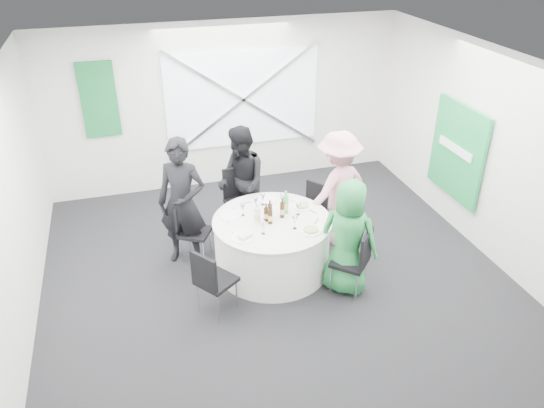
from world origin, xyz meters
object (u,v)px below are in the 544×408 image
object	(u,v)px
chair_front_right	(356,257)
green_water_bottle	(286,204)
banquet_table	(272,244)
chair_back_left	(189,227)
chair_back_right	(313,207)
person_man_back	(241,182)
person_woman_green	(348,238)
clear_water_bottle	(257,216)
person_woman_pink	(338,189)
person_man_back_left	(182,203)
chair_back	(240,195)
chair_front_left	(211,278)

from	to	relation	value
chair_front_right	green_water_bottle	size ratio (longest dim) A/B	2.79
banquet_table	chair_back_left	world-z (taller)	chair_back_left
chair_back_left	chair_back_right	distance (m)	1.83
chair_front_right	green_water_bottle	bearing A→B (deg)	-102.83
person_man_back	person_woman_green	xyz separation A→B (m)	(0.93, -1.74, -0.06)
clear_water_bottle	person_woman_pink	bearing A→B (deg)	19.14
person_man_back_left	person_woman_pink	size ratio (longest dim) A/B	1.06
chair_back	chair_front_left	distance (m)	1.96
chair_back	chair_back_right	xyz separation A→B (m)	(0.99, -0.47, -0.10)
chair_back_left	green_water_bottle	distance (m)	1.37
chair_back	person_woman_pink	world-z (taller)	person_woman_pink
chair_back_left	chair_front_right	xyz separation A→B (m)	(1.87, -1.36, 0.04)
chair_back_left	chair_front_right	size ratio (longest dim) A/B	0.93
person_man_back_left	green_water_bottle	bearing A→B (deg)	9.07
chair_back	person_man_back_left	bearing A→B (deg)	-156.50
person_man_back	clear_water_bottle	bearing A→B (deg)	-11.06
person_man_back	person_woman_green	size ratio (longest dim) A/B	1.08
chair_back_left	clear_water_bottle	size ratio (longest dim) A/B	2.89
chair_front_left	person_man_back_left	bearing A→B (deg)	-29.68
chair_back	chair_front_right	size ratio (longest dim) A/B	1.08
chair_front_left	green_water_bottle	bearing A→B (deg)	-91.15
banquet_table	chair_front_right	world-z (taller)	chair_front_right
green_water_bottle	clear_water_bottle	size ratio (longest dim) A/B	1.11
person_woman_pink	person_woman_green	world-z (taller)	person_woman_pink
chair_back	chair_back_left	bearing A→B (deg)	-155.85
chair_front_right	person_man_back_left	bearing A→B (deg)	-81.60
person_man_back_left	person_man_back	bearing A→B (deg)	55.97
person_man_back	chair_back	bearing A→B (deg)	-166.58
banquet_table	person_man_back_left	size ratio (longest dim) A/B	0.87
chair_front_left	chair_back_left	bearing A→B (deg)	-32.91
chair_back	green_water_bottle	distance (m)	1.11
green_water_bottle	chair_back	bearing A→B (deg)	111.97
banquet_table	person_man_back_left	world-z (taller)	person_man_back_left
banquet_table	person_man_back	size ratio (longest dim) A/B	0.94
chair_back_right	clear_water_bottle	bearing A→B (deg)	-95.06
person_woman_green	person_man_back	bearing A→B (deg)	-20.90
person_man_back_left	person_woman_green	size ratio (longest dim) A/B	1.18
chair_back_right	person_man_back_left	size ratio (longest dim) A/B	0.46
person_man_back_left	person_woman_pink	xyz separation A→B (m)	(2.17, -0.12, -0.05)
person_woman_pink	person_man_back_left	bearing A→B (deg)	-24.29
green_water_bottle	chair_back_right	bearing A→B (deg)	41.21
chair_back_left	chair_back_right	size ratio (longest dim) A/B	1.03
person_man_back	green_water_bottle	distance (m)	1.01
chair_back_right	person_man_back_left	world-z (taller)	person_man_back_left
chair_back_left	chair_front_left	world-z (taller)	chair_front_left
chair_back_left	person_man_back	world-z (taller)	person_man_back
chair_front_left	person_man_back_left	world-z (taller)	person_man_back_left
person_man_back_left	clear_water_bottle	size ratio (longest dim) A/B	6.08
chair_front_right	person_man_back	xyz separation A→B (m)	(-1.00, 1.86, 0.29)
person_woman_green	chair_back_left	bearing A→B (deg)	6.18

